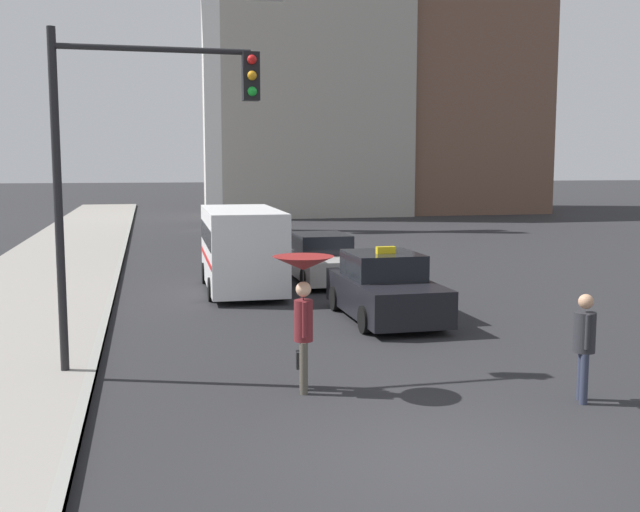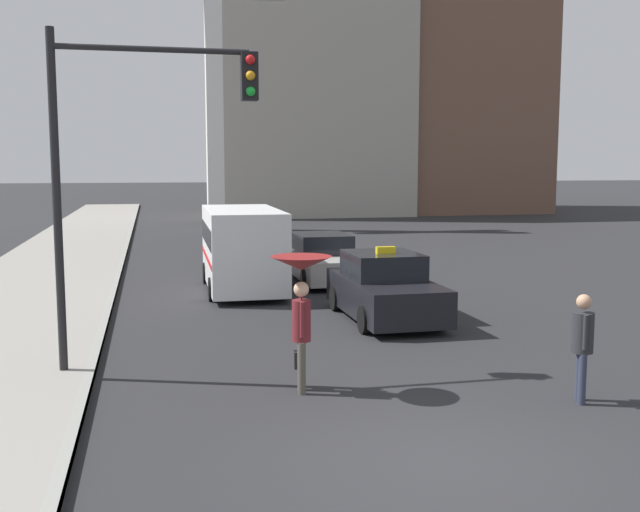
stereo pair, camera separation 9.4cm
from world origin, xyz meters
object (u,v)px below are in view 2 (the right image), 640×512
at_px(pedestrian_man, 582,339).
at_px(traffic_light, 138,139).
at_px(taxi, 385,289).
at_px(monument_cross, 213,41).
at_px(ambulance_van, 242,245).
at_px(pedestrian_with_umbrella, 301,286).
at_px(sedan_red, 323,259).

bearing_deg(pedestrian_man, traffic_light, -93.66).
bearing_deg(taxi, pedestrian_man, 98.86).
distance_m(taxi, monument_cross, 27.09).
distance_m(ambulance_van, pedestrian_man, 11.85).
height_order(taxi, ambulance_van, ambulance_van).
xyz_separation_m(taxi, pedestrian_man, (1.02, -6.51, 0.27)).
distance_m(ambulance_van, monument_cross, 22.45).
relative_size(ambulance_van, monument_cross, 0.28).
bearing_deg(pedestrian_with_umbrella, sedan_red, -6.65).
distance_m(taxi, ambulance_van, 5.49).
xyz_separation_m(taxi, monument_cross, (-1.71, 25.31, 9.51)).
relative_size(taxi, pedestrian_man, 2.53).
distance_m(ambulance_van, pedestrian_with_umbrella, 9.82).
relative_size(taxi, sedan_red, 0.88).
bearing_deg(sedan_red, pedestrian_with_umbrella, 75.38).
distance_m(pedestrian_with_umbrella, pedestrian_man, 4.30).
bearing_deg(monument_cross, ambulance_van, -92.81).
xyz_separation_m(taxi, traffic_light, (-5.40, -3.45, 3.27)).
relative_size(pedestrian_man, traffic_light, 0.29).
bearing_deg(taxi, pedestrian_with_umbrella, 59.62).
distance_m(sedan_red, ambulance_van, 3.02).
relative_size(pedestrian_man, monument_cross, 0.09).
height_order(pedestrian_man, monument_cross, monument_cross).
height_order(taxi, pedestrian_man, taxi).
bearing_deg(pedestrian_with_umbrella, taxi, -22.40).
xyz_separation_m(taxi, sedan_red, (-0.08, 6.03, -0.05)).
bearing_deg(taxi, traffic_light, 32.58).
bearing_deg(pedestrian_with_umbrella, traffic_light, 64.00).
bearing_deg(traffic_light, ambulance_van, 71.87).
xyz_separation_m(ambulance_van, pedestrian_man, (3.74, -11.24, -0.31)).
bearing_deg(monument_cross, sedan_red, -85.15).
bearing_deg(monument_cross, traffic_light, -97.30).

